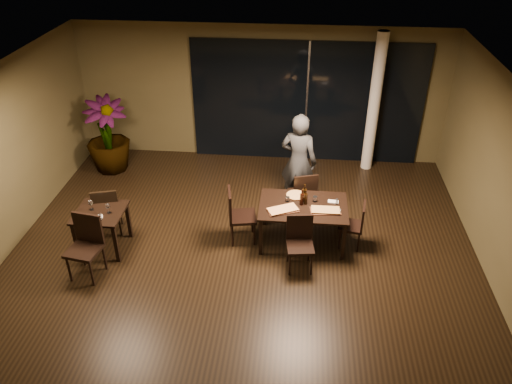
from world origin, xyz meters
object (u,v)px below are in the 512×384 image
at_px(chair_side_near, 86,242).
at_px(bottle_b, 306,197).
at_px(chair_main_near, 300,240).
at_px(chair_main_right, 356,223).
at_px(bottle_c, 304,193).
at_px(bottle_a, 302,197).
at_px(chair_side_far, 107,209).
at_px(diner, 299,162).
at_px(main_table, 303,209).
at_px(chair_main_far, 303,193).
at_px(chair_main_left, 237,213).
at_px(side_table, 101,218).
at_px(potted_plant, 107,135).

distance_m(chair_side_near, bottle_b, 3.65).
bearing_deg(chair_main_near, chair_side_near, -179.09).
bearing_deg(chair_main_right, bottle_c, -92.73).
relative_size(chair_main_near, bottle_b, 3.38).
relative_size(chair_main_near, bottle_a, 3.22).
bearing_deg(chair_side_far, chair_main_right, 165.33).
bearing_deg(diner, chair_side_near, 51.18).
relative_size(main_table, chair_main_right, 1.75).
distance_m(chair_main_far, chair_side_far, 3.55).
distance_m(chair_main_left, bottle_c, 1.21).
height_order(chair_main_near, chair_main_left, chair_main_left).
bearing_deg(chair_main_far, diner, -91.38).
distance_m(main_table, bottle_b, 0.22).
bearing_deg(bottle_c, bottle_a, -112.24).
distance_m(diner, bottle_b, 1.13).
bearing_deg(chair_main_near, side_table, 170.14).
distance_m(potted_plant, bottle_c, 4.73).
xyz_separation_m(potted_plant, bottle_b, (4.26, -2.18, 0.07)).
height_order(bottle_a, bottle_c, bottle_c).
distance_m(chair_main_near, diner, 1.89).
bearing_deg(bottle_c, chair_main_near, -93.34).
distance_m(main_table, potted_plant, 4.79).
relative_size(chair_main_near, chair_main_left, 0.91).
distance_m(chair_side_far, bottle_c, 3.48).
height_order(chair_side_far, potted_plant, potted_plant).
bearing_deg(chair_main_left, bottle_c, -91.18).
bearing_deg(potted_plant, bottle_a, -27.80).
distance_m(chair_main_near, bottle_c, 0.89).
relative_size(chair_main_near, potted_plant, 0.56).
bearing_deg(chair_side_far, chair_main_far, 178.42).
bearing_deg(chair_side_near, chair_main_right, 23.89).
bearing_deg(chair_main_left, potted_plant, 42.51).
relative_size(main_table, chair_side_far, 1.56).
relative_size(diner, bottle_b, 7.02).
bearing_deg(bottle_c, main_table, -92.82).
bearing_deg(side_table, bottle_a, 8.97).
bearing_deg(bottle_b, chair_main_near, -95.71).
height_order(main_table, chair_main_far, chair_main_far).
xyz_separation_m(chair_main_right, bottle_a, (-0.95, 0.08, 0.42)).
relative_size(side_table, bottle_a, 2.80).
relative_size(main_table, bottle_c, 4.51).
bearing_deg(side_table, potted_plant, 106.81).
height_order(main_table, bottle_b, bottle_b).
height_order(chair_main_left, bottle_a, bottle_a).
relative_size(chair_side_near, bottle_c, 3.17).
relative_size(side_table, bottle_c, 2.41).
height_order(chair_side_far, bottle_a, bottle_a).
relative_size(main_table, diner, 0.78).
distance_m(chair_main_far, diner, 0.61).
bearing_deg(bottle_c, chair_main_far, 90.47).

